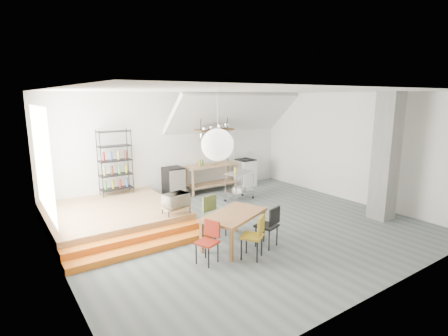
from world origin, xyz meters
TOP-DOWN VIEW (x-y plane):
  - floor at (0.00, 0.00)m, footprint 8.00×8.00m
  - wall_back at (0.00, 3.50)m, footprint 8.00×0.04m
  - wall_left at (-4.00, 0.00)m, footprint 0.04×7.00m
  - wall_right at (4.00, 0.00)m, footprint 0.04×7.00m
  - ceiling at (0.00, 0.00)m, footprint 8.00×7.00m
  - slope_ceiling at (1.80, 2.90)m, footprint 4.40×1.44m
  - window_pane at (-3.98, 1.50)m, footprint 0.02×2.50m
  - platform at (-2.50, 2.00)m, footprint 3.00×3.00m
  - step_lower at (-2.50, 0.05)m, footprint 3.00×0.35m
  - step_upper at (-2.50, 0.40)m, footprint 3.00×0.35m
  - concrete_column at (3.30, -1.50)m, footprint 0.50×0.50m
  - kitchen_counter at (1.10, 3.15)m, footprint 1.80×0.60m
  - stove at (2.50, 3.16)m, footprint 0.60×0.60m
  - pot_rack at (1.13, 2.92)m, footprint 1.20×0.50m
  - wire_shelving at (-2.00, 3.20)m, footprint 0.88×0.38m
  - microwave_shelf at (-1.40, 0.75)m, footprint 0.60×0.40m
  - paper_lantern at (-1.36, -0.94)m, footprint 0.60×0.60m
  - dining_table at (-0.80, -0.71)m, footprint 1.67×1.33m
  - chair_mustard at (-0.83, -1.44)m, footprint 0.54×0.54m
  - chair_black at (-0.25, -1.21)m, footprint 0.50×0.50m
  - chair_olive at (-0.87, -0.02)m, footprint 0.48×0.48m
  - chair_red at (-1.63, -1.06)m, footprint 0.47×0.47m
  - rolling_cart at (1.26, 1.83)m, footprint 0.96×0.67m
  - mini_fridge at (-0.25, 3.20)m, footprint 0.56×0.56m
  - microwave at (-1.40, 0.75)m, footprint 0.63×0.48m
  - bowl at (1.14, 3.10)m, footprint 0.28×0.28m

SIDE VIEW (x-z plane):
  - floor at x=0.00m, z-range 0.00..0.00m
  - step_lower at x=-2.50m, z-range 0.00..0.13m
  - step_upper at x=-2.50m, z-range 0.00..0.27m
  - platform at x=-2.50m, z-range 0.00..0.40m
  - chair_red at x=-1.63m, z-range 0.08..0.87m
  - mini_fridge at x=-0.25m, z-range 0.00..0.95m
  - stove at x=2.50m, z-range -0.11..1.07m
  - chair_mustard at x=-0.83m, z-range 0.08..0.94m
  - chair_black at x=-0.25m, z-range 0.09..0.96m
  - chair_olive at x=-0.87m, z-range 0.09..0.99m
  - microwave_shelf at x=-1.40m, z-range 0.46..0.63m
  - rolling_cart at x=1.26m, z-range 0.13..0.99m
  - dining_table at x=-0.80m, z-range 0.27..0.97m
  - kitchen_counter at x=1.10m, z-range 0.17..1.08m
  - microwave at x=-1.40m, z-range 0.56..0.88m
  - bowl at x=1.14m, z-range 0.91..0.96m
  - wire_shelving at x=-2.00m, z-range 0.43..2.23m
  - wall_back at x=0.00m, z-range 0.00..3.20m
  - wall_left at x=-4.00m, z-range 0.00..3.20m
  - wall_right at x=4.00m, z-range 0.00..3.20m
  - concrete_column at x=3.30m, z-range 0.00..3.20m
  - window_pane at x=-3.98m, z-range 0.70..2.90m
  - pot_rack at x=1.13m, z-range 1.26..2.69m
  - paper_lantern at x=-1.36m, z-range 1.90..2.50m
  - slope_ceiling at x=1.80m, z-range 1.89..3.21m
  - ceiling at x=0.00m, z-range 3.19..3.21m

